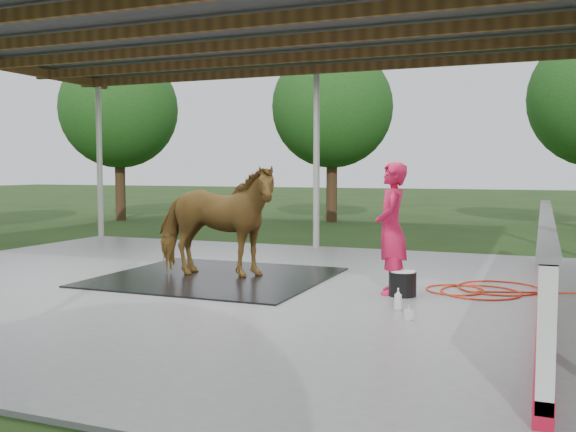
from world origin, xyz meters
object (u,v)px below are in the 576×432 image
at_px(horse, 215,221).
at_px(handler, 391,228).
at_px(wash_bucket, 402,283).
at_px(dasher_board, 545,265).

distance_m(horse, handler, 2.85).
relative_size(handler, wash_bucket, 4.86).
bearing_deg(handler, wash_bucket, 44.11).
distance_m(dasher_board, horse, 4.84).
bearing_deg(horse, handler, -102.46).
relative_size(dasher_board, handler, 4.44).
bearing_deg(wash_bucket, horse, 173.32).
bearing_deg(handler, horse, -107.08).
distance_m(handler, wash_bucket, 0.76).
height_order(dasher_board, horse, horse).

